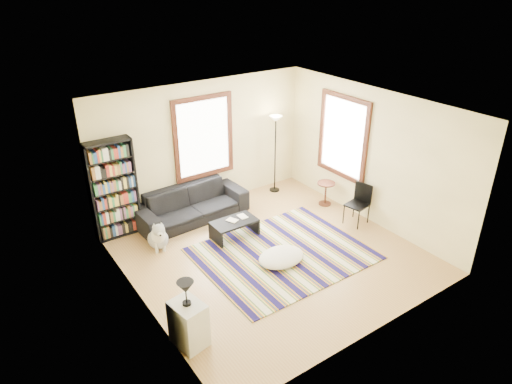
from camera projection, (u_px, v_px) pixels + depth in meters
floor at (271, 256)px, 8.61m from camera, size 5.00×5.00×0.10m
ceiling at (274, 106)px, 7.33m from camera, size 5.00×5.00×0.10m
wall_back at (202, 145)px, 9.85m from camera, size 5.00×0.10×2.80m
wall_front at (386, 255)px, 6.09m from camera, size 5.00×0.10×2.80m
wall_left at (132, 230)px, 6.67m from camera, size 0.10×5.00×2.80m
wall_right at (373, 156)px, 9.27m from camera, size 0.10×5.00×2.80m
window_back at (203, 137)px, 9.70m from camera, size 1.20×0.06×1.60m
window_right at (343, 137)px, 9.73m from camera, size 0.06×1.20×1.60m
rug at (283, 253)px, 8.59m from camera, size 3.04×2.43×0.02m
sofa at (192, 204)px, 9.65m from camera, size 1.04×2.42×0.70m
bookshelf at (113, 190)px, 8.79m from camera, size 0.90×0.30×2.00m
coffee_table at (234, 229)px, 9.06m from camera, size 1.02×0.79×0.36m
book_a at (230, 222)px, 8.93m from camera, size 0.26×0.23×0.02m
book_b at (239, 217)px, 9.09m from camera, size 0.16×0.21×0.02m
floor_cushion at (281, 257)px, 8.30m from camera, size 1.02×0.85×0.22m
floor_lamp at (275, 155)px, 10.62m from camera, size 0.39×0.39×1.86m
side_table at (325, 194)px, 10.27m from camera, size 0.51×0.51×0.54m
folding_chair at (357, 205)px, 9.44m from camera, size 0.49×0.47×0.86m
white_cabinet at (189, 324)px, 6.41m from camera, size 0.46×0.56×0.70m
table_lamp at (186, 293)px, 6.17m from camera, size 0.25×0.25×0.38m
dog at (157, 234)px, 8.67m from camera, size 0.55×0.68×0.60m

